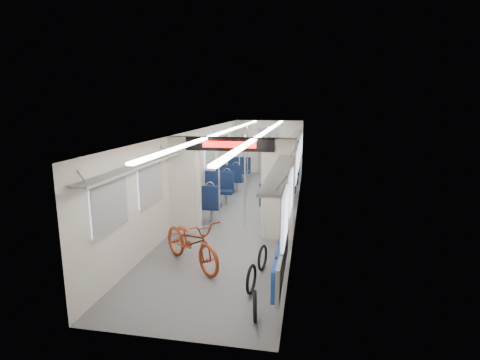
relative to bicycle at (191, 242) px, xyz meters
The scene contains 14 objects.
carriage 3.65m from the bicycle, 83.63° to the left, with size 12.00×12.02×2.31m.
bicycle is the anchor object (origin of this frame).
flip_bench 1.88m from the bicycle, 21.47° to the right, with size 0.12×2.14×0.56m.
bike_hoop_a 2.18m from the bicycle, 47.98° to the right, with size 0.45×0.45×0.05m, color black.
bike_hoop_b 1.56m from the bicycle, 33.60° to the right, with size 0.50×0.50×0.05m, color black.
bike_hoop_c 1.37m from the bicycle, ahead, with size 0.48×0.48×0.05m, color black.
seat_bay_near_left 3.57m from the bicycle, 98.80° to the left, with size 0.91×2.07×1.10m.
seat_bay_near_right 4.29m from the bicycle, 72.01° to the left, with size 0.89×2.00×1.08m.
seat_bay_far_left 6.89m from the bicycle, 94.54° to the left, with size 0.89×1.98×1.07m.
seat_bay_far_right 7.13m from the bicycle, 79.30° to the left, with size 0.93×2.16×1.13m.
stanchion_near_left 2.32m from the bicycle, 89.80° to the left, with size 0.04×0.04×2.30m, color silver.
stanchion_near_right 2.47m from the bicycle, 74.75° to the left, with size 0.04×0.04×2.30m, color silver.
stanchion_far_left 5.61m from the bicycle, 88.51° to the left, with size 0.04×0.04×2.30m, color silver.
stanchion_far_right 5.72m from the bicycle, 81.96° to the left, with size 0.04×0.04×2.30m, color silver.
Camera 1 is at (1.73, -10.14, 3.06)m, focal length 28.00 mm.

